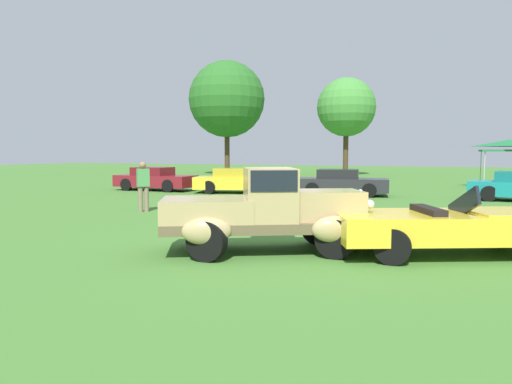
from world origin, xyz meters
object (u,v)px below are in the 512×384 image
(feature_pickup_truck, at_px, (266,210))
(show_car_yellow, at_px, (236,181))
(show_car_burgundy, at_px, (155,179))
(neighbor_convertible, at_px, (456,226))
(spectator_between_cars, at_px, (143,185))
(show_car_charcoal, at_px, (341,183))
(canopy_tent_left_field, at_px, (510,145))

(feature_pickup_truck, height_order, show_car_yellow, feature_pickup_truck)
(show_car_yellow, bearing_deg, show_car_burgundy, -178.11)
(neighbor_convertible, relative_size, spectator_between_cars, 2.88)
(show_car_burgundy, xyz_separation_m, spectator_between_cars, (4.70, -7.72, 0.31))
(feature_pickup_truck, xyz_separation_m, show_car_yellow, (-6.16, 12.36, -0.26))
(feature_pickup_truck, distance_m, show_car_burgundy, 16.30)
(show_car_burgundy, distance_m, show_car_charcoal, 9.74)
(show_car_burgundy, height_order, show_car_charcoal, same)
(spectator_between_cars, distance_m, canopy_tent_left_field, 20.77)
(show_car_yellow, height_order, canopy_tent_left_field, canopy_tent_left_field)
(feature_pickup_truck, xyz_separation_m, spectator_between_cars, (-6.09, 4.49, 0.05))
(show_car_yellow, relative_size, canopy_tent_left_field, 1.46)
(feature_pickup_truck, bearing_deg, spectator_between_cars, 143.58)
(spectator_between_cars, bearing_deg, show_car_charcoal, 59.15)
(show_car_charcoal, xyz_separation_m, spectator_between_cars, (-5.01, -8.39, 0.31))
(neighbor_convertible, bearing_deg, show_car_burgundy, 142.30)
(neighbor_convertible, xyz_separation_m, show_car_charcoal, (-4.63, 11.76, 0.02))
(spectator_between_cars, relative_size, canopy_tent_left_field, 0.56)
(feature_pickup_truck, height_order, show_car_burgundy, feature_pickup_truck)
(neighbor_convertible, bearing_deg, feature_pickup_truck, -162.48)
(neighbor_convertible, bearing_deg, show_car_charcoal, 111.48)
(feature_pickup_truck, height_order, neighbor_convertible, feature_pickup_truck)
(show_car_yellow, height_order, spectator_between_cars, spectator_between_cars)
(feature_pickup_truck, relative_size, spectator_between_cars, 2.53)
(neighbor_convertible, height_order, show_car_yellow, neighbor_convertible)
(neighbor_convertible, distance_m, show_car_burgundy, 18.13)
(show_car_yellow, bearing_deg, canopy_tent_left_field, 32.95)
(show_car_yellow, relative_size, spectator_between_cars, 2.60)
(show_car_charcoal, relative_size, spectator_between_cars, 2.60)
(show_car_burgundy, bearing_deg, neighbor_convertible, -37.70)
(show_car_charcoal, bearing_deg, feature_pickup_truck, -85.22)
(show_car_yellow, xyz_separation_m, spectator_between_cars, (0.07, -7.87, 0.31))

